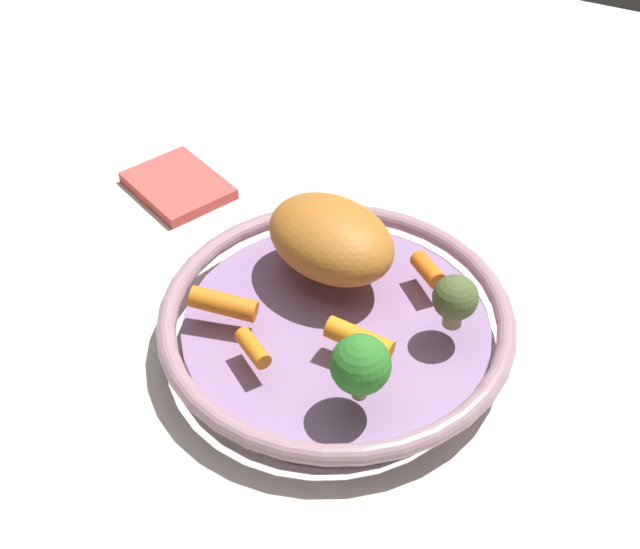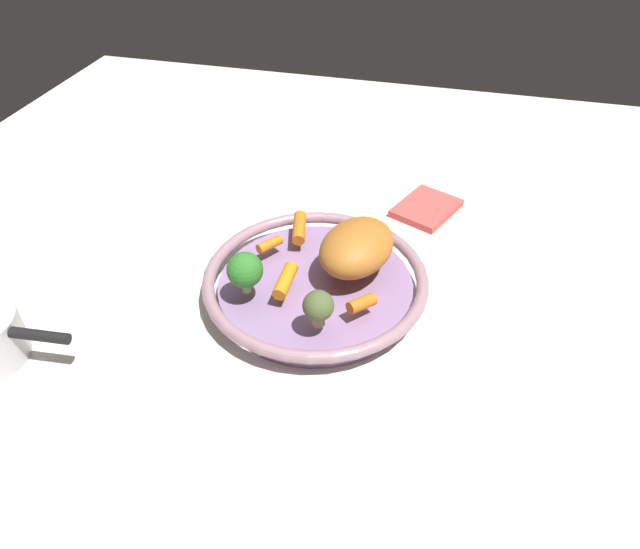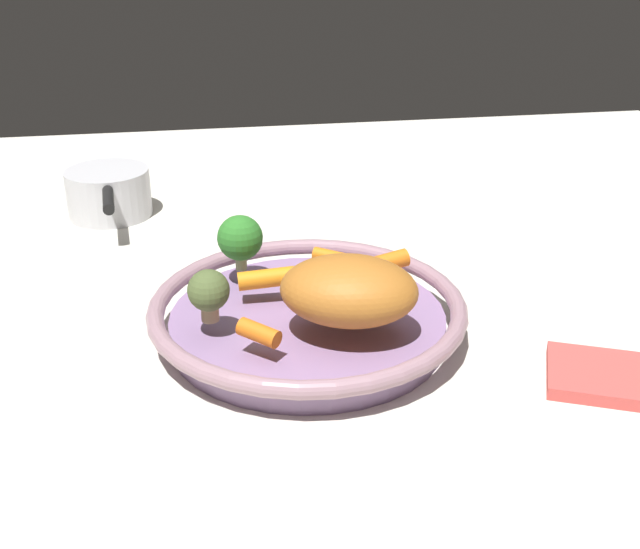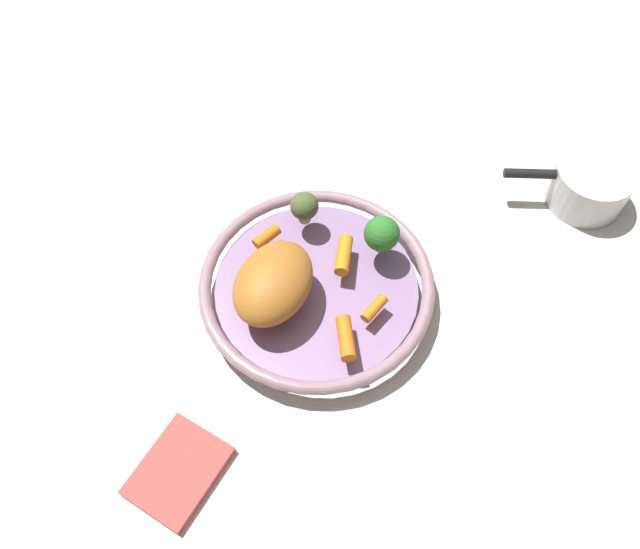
# 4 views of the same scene
# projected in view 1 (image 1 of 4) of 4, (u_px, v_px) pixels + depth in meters

# --- Properties ---
(ground_plane) EXTENTS (1.85, 1.85, 0.00)m
(ground_plane) POSITION_uv_depth(u_px,v_px,m) (336.00, 343.00, 0.88)
(ground_plane) COLOR silver
(serving_bowl) EXTENTS (0.36, 0.36, 0.05)m
(serving_bowl) POSITION_uv_depth(u_px,v_px,m) (336.00, 325.00, 0.87)
(serving_bowl) COLOR #8E709E
(serving_bowl) RESTS_ON ground_plane
(roast_chicken_piece) EXTENTS (0.17, 0.14, 0.07)m
(roast_chicken_piece) POSITION_uv_depth(u_px,v_px,m) (331.00, 238.00, 0.88)
(roast_chicken_piece) COLOR #B46A26
(roast_chicken_piece) RESTS_ON serving_bowl
(baby_carrot_back) EXTENTS (0.07, 0.02, 0.03)m
(baby_carrot_back) POSITION_uv_depth(u_px,v_px,m) (359.00, 339.00, 0.81)
(baby_carrot_back) COLOR orange
(baby_carrot_back) RESTS_ON serving_bowl
(baby_carrot_right) EXTENTS (0.07, 0.04, 0.03)m
(baby_carrot_right) POSITION_uv_depth(u_px,v_px,m) (223.00, 304.00, 0.84)
(baby_carrot_right) COLOR orange
(baby_carrot_right) RESTS_ON serving_bowl
(baby_carrot_center) EXTENTS (0.05, 0.04, 0.02)m
(baby_carrot_center) POSITION_uv_depth(u_px,v_px,m) (428.00, 270.00, 0.88)
(baby_carrot_center) COLOR orange
(baby_carrot_center) RESTS_ON serving_bowl
(baby_carrot_left) EXTENTS (0.05, 0.04, 0.02)m
(baby_carrot_left) POSITION_uv_depth(u_px,v_px,m) (253.00, 348.00, 0.80)
(baby_carrot_left) COLOR orange
(baby_carrot_left) RESTS_ON serving_bowl
(broccoli_floret_large) EXTENTS (0.04, 0.04, 0.06)m
(broccoli_floret_large) POSITION_uv_depth(u_px,v_px,m) (455.00, 299.00, 0.81)
(broccoli_floret_large) COLOR tan
(broccoli_floret_large) RESTS_ON serving_bowl
(broccoli_floret_small) EXTENTS (0.05, 0.05, 0.07)m
(broccoli_floret_small) POSITION_uv_depth(u_px,v_px,m) (360.00, 365.00, 0.74)
(broccoli_floret_small) COLOR #94AC66
(broccoli_floret_small) RESTS_ON serving_bowl
(dish_towel) EXTENTS (0.15, 0.14, 0.01)m
(dish_towel) POSITION_uv_depth(u_px,v_px,m) (178.00, 186.00, 1.08)
(dish_towel) COLOR #D14C47
(dish_towel) RESTS_ON ground_plane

